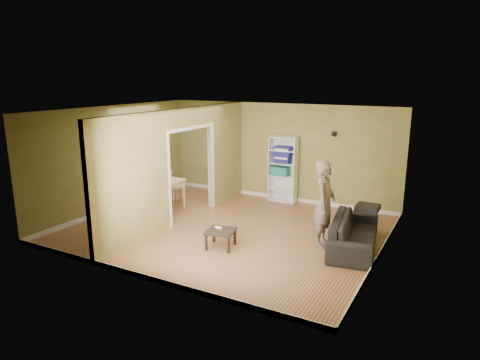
% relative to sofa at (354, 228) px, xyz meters
% --- Properties ---
extents(room_shell, '(6.50, 6.50, 6.50)m').
position_rel_sofa_xyz_m(room_shell, '(-2.70, -0.29, 0.90)').
color(room_shell, '#B5724E').
rests_on(room_shell, ground).
extents(partition, '(0.22, 5.50, 2.60)m').
position_rel_sofa_xyz_m(partition, '(-3.90, -0.29, 0.90)').
color(partition, '#978E4E').
rests_on(partition, ground).
extents(wall_speaker, '(0.10, 0.10, 0.10)m').
position_rel_sofa_xyz_m(wall_speaker, '(-1.20, 2.40, 1.50)').
color(wall_speaker, black).
rests_on(wall_speaker, room_shell).
extents(sofa, '(2.21, 1.21, 0.80)m').
position_rel_sofa_xyz_m(sofa, '(0.00, 0.00, 0.00)').
color(sofa, '#2B2A32').
rests_on(sofa, ground).
extents(person, '(0.78, 0.64, 2.02)m').
position_rel_sofa_xyz_m(person, '(-0.57, -0.16, 0.61)').
color(person, slate).
rests_on(person, ground).
extents(bookshelf, '(0.74, 0.32, 1.76)m').
position_rel_sofa_xyz_m(bookshelf, '(-2.48, 2.31, 0.48)').
color(bookshelf, white).
rests_on(bookshelf, ground).
extents(paper_box_teal, '(0.46, 0.30, 0.24)m').
position_rel_sofa_xyz_m(paper_box_teal, '(-2.56, 2.27, 0.44)').
color(paper_box_teal, '#166F4D').
rests_on(paper_box_teal, bookshelf).
extents(paper_box_navy_b, '(0.42, 0.27, 0.21)m').
position_rel_sofa_xyz_m(paper_box_navy_b, '(-2.50, 2.27, 0.77)').
color(paper_box_navy_b, navy).
rests_on(paper_box_navy_b, bookshelf).
extents(paper_box_navy_c, '(0.45, 0.29, 0.23)m').
position_rel_sofa_xyz_m(paper_box_navy_c, '(-2.49, 2.27, 1.00)').
color(paper_box_navy_c, '#1D224B').
rests_on(paper_box_navy_c, bookshelf).
extents(coffee_table, '(0.54, 0.54, 0.36)m').
position_rel_sofa_xyz_m(coffee_table, '(-2.30, -1.24, -0.09)').
color(coffee_table, black).
rests_on(coffee_table, ground).
extents(game_controller, '(0.15, 0.04, 0.03)m').
position_rel_sofa_xyz_m(game_controller, '(-2.40, -1.16, -0.03)').
color(game_controller, white).
rests_on(game_controller, coffee_table).
extents(dining_table, '(1.21, 0.81, 0.76)m').
position_rel_sofa_xyz_m(dining_table, '(-5.04, 0.22, 0.28)').
color(dining_table, '#D5BC77').
rests_on(dining_table, ground).
extents(chair_left, '(0.43, 0.43, 0.93)m').
position_rel_sofa_xyz_m(chair_left, '(-5.85, 0.18, 0.06)').
color(chair_left, '#CEB67D').
rests_on(chair_left, ground).
extents(chair_near, '(0.54, 0.54, 0.98)m').
position_rel_sofa_xyz_m(chair_near, '(-4.94, -0.37, 0.09)').
color(chair_near, tan).
rests_on(chair_near, ground).
extents(chair_far, '(0.55, 0.55, 0.92)m').
position_rel_sofa_xyz_m(chair_far, '(-4.98, 0.84, 0.06)').
color(chair_far, tan).
rests_on(chair_far, ground).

